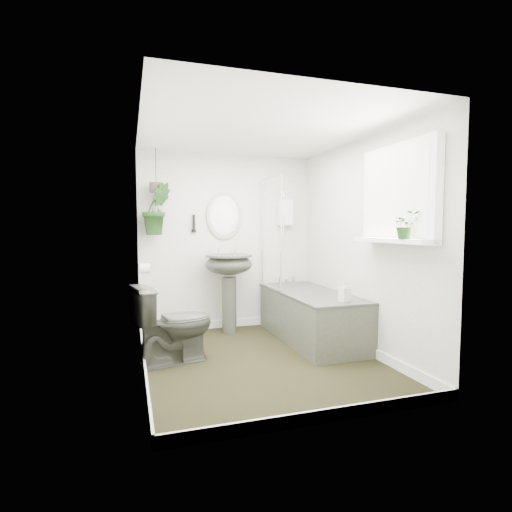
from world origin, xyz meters
name	(u,v)px	position (x,y,z in m)	size (l,w,h in m)	color
floor	(260,360)	(0.00, 0.00, -0.01)	(2.30, 2.80, 0.02)	black
ceiling	(261,129)	(0.00, 0.00, 2.31)	(2.30, 2.80, 0.02)	white
wall_back	(227,242)	(0.00, 1.41, 1.15)	(2.30, 0.02, 2.30)	silver
wall_front	(327,257)	(0.00, -1.41, 1.15)	(2.30, 0.02, 2.30)	silver
wall_left	(140,249)	(-1.16, 0.00, 1.15)	(0.02, 2.80, 2.30)	silver
wall_right	(362,245)	(1.16, 0.00, 1.15)	(0.02, 2.80, 2.30)	silver
skirting	(260,355)	(0.00, 0.00, 0.05)	(2.30, 2.80, 0.10)	white
bathtub	(311,316)	(0.80, 0.50, 0.29)	(0.72, 1.72, 0.58)	#383A31
bath_screen	(271,233)	(0.47, 0.99, 1.28)	(0.04, 0.72, 1.40)	silver
shower_box	(285,212)	(0.80, 1.34, 1.55)	(0.20, 0.10, 0.35)	white
oval_mirror	(224,216)	(-0.05, 1.37, 1.50)	(0.46, 0.03, 0.62)	#AFA494
wall_sconce	(194,223)	(-0.45, 1.36, 1.40)	(0.04, 0.04, 0.22)	black
toilet_roll_holder	(144,268)	(-1.10, 0.70, 0.90)	(0.11, 0.11, 0.11)	white
window_recess	(399,194)	(1.09, -0.70, 1.65)	(0.08, 1.00, 0.90)	white
window_sill	(391,240)	(1.02, -0.70, 1.23)	(0.18, 1.00, 0.04)	white
window_blinds	(395,194)	(1.04, -0.70, 1.65)	(0.01, 0.86, 0.76)	white
toilet	(174,323)	(-0.85, 0.19, 0.39)	(0.44, 0.77, 0.79)	#383A31
pedestal_sink	(229,294)	(-0.05, 1.11, 0.50)	(0.59, 0.50, 1.01)	#383A31
sill_plant	(406,225)	(0.97, -0.96, 1.37)	(0.21, 0.18, 0.24)	black
hanging_plant	(157,209)	(-0.93, 1.25, 1.57)	(0.35, 0.28, 0.64)	black
soap_bottle	(345,291)	(0.86, -0.16, 0.68)	(0.09, 0.10, 0.21)	black
hanging_pot	(156,188)	(-0.93, 1.25, 1.83)	(0.16, 0.16, 0.12)	#4C3B33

